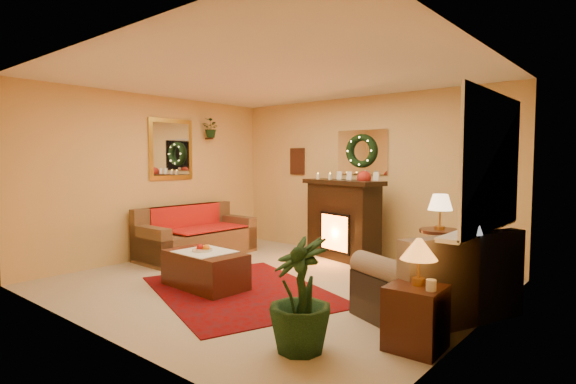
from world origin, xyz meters
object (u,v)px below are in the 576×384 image
Objects in this scene: sofa at (197,230)px; fireplace at (343,224)px; side_table_round at (439,256)px; coffee_table at (205,271)px; loveseat at (436,274)px; end_table_square at (416,317)px.

fireplace is at bearing 36.61° from sofa.
sofa is 1.47× the size of fireplace.
sofa is 3.75m from side_table_round.
sofa is at bearing -163.27° from side_table_round.
coffee_table is at bearing -133.85° from side_table_round.
fireplace is at bearing 83.62° from coffee_table.
fireplace reaches higher than loveseat.
end_table_square is 0.50× the size of coffee_table.
end_table_square is (2.35, -2.52, -0.28)m from fireplace.
side_table_round is 2.32m from end_table_square.
fireplace is at bearing 166.46° from loveseat.
sofa is 1.81× the size of coffee_table.
sofa is 3.58× the size of end_table_square.
sofa is at bearing -129.29° from fireplace.
side_table_round reaches higher than end_table_square.
fireplace reaches higher than end_table_square.
sofa is 2.36m from fireplace.
side_table_round is (3.59, 1.08, -0.11)m from sofa.
coffee_table is at bearing -35.05° from sofa.
coffee_table is (-2.08, -2.17, -0.11)m from side_table_round.
sofa reaches higher than coffee_table.
fireplace is 1.23× the size of coffee_table.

